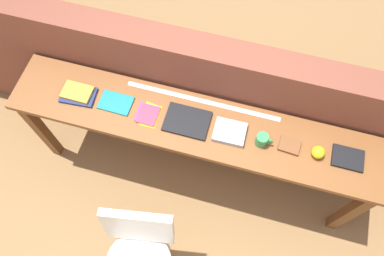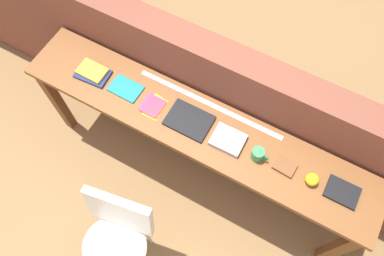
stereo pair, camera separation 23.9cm
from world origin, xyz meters
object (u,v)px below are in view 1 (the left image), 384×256
book_stack_leftmost (78,94)px  sports_ball_small (318,152)px  chair_white_moulded (139,251)px  leather_journal_brown (289,146)px  mug (262,140)px  pamphlet_pile_colourful (149,114)px  magazine_cycling (116,103)px  book_open_centre (187,121)px  book_repair_rightmost (348,158)px

book_stack_leftmost → sports_ball_small: bearing=-0.0°
chair_white_moulded → leather_journal_brown: bearing=47.0°
book_stack_leftmost → leather_journal_brown: book_stack_leftmost is taller
mug → pamphlet_pile_colourful: bearing=-179.9°
chair_white_moulded → magazine_cycling: 0.98m
leather_journal_brown → sports_ball_small: 0.18m
pamphlet_pile_colourful → mug: bearing=0.1°
chair_white_moulded → sports_ball_small: (0.94, 0.81, 0.39)m
chair_white_moulded → pamphlet_pile_colourful: bearing=101.3°
chair_white_moulded → leather_journal_brown: 1.18m
chair_white_moulded → pamphlet_pile_colourful: (-0.16, 0.80, 0.36)m
book_open_centre → chair_white_moulded: bearing=-96.8°
book_repair_rightmost → chair_white_moulded: bearing=-143.8°
book_open_centre → leather_journal_brown: leather_journal_brown is taller
chair_white_moulded → book_open_centre: size_ratio=3.08×
magazine_cycling → book_repair_rightmost: 1.52m
chair_white_moulded → leather_journal_brown: size_ratio=6.86×
book_stack_leftmost → sports_ball_small: 1.60m
pamphlet_pile_colourful → book_repair_rightmost: bearing=1.7°
leather_journal_brown → sports_ball_small: size_ratio=1.60×
mug → book_stack_leftmost: bearing=179.4°
book_open_centre → mug: mug is taller
pamphlet_pile_colourful → book_repair_rightmost: 1.29m
sports_ball_small → book_repair_rightmost: sports_ball_small is taller
magazine_cycling → book_stack_leftmost: bearing=-176.9°
book_open_centre → sports_ball_small: (0.84, -0.00, 0.03)m
pamphlet_pile_colourful → book_open_centre: book_open_centre is taller
book_stack_leftmost → book_repair_rightmost: bearing=0.7°
magazine_cycling → sports_ball_small: sports_ball_small is taller
pamphlet_pile_colourful → book_repair_rightmost: book_repair_rightmost is taller
book_open_centre → leather_journal_brown: 0.67m
chair_white_moulded → leather_journal_brown: leather_journal_brown is taller
book_stack_leftmost → leather_journal_brown: 1.43m
book_repair_rightmost → mug: bearing=-176.4°
book_stack_leftmost → magazine_cycling: book_stack_leftmost is taller
pamphlet_pile_colourful → mug: mug is taller
book_open_centre → book_stack_leftmost: bearing=-179.7°
book_stack_leftmost → pamphlet_pile_colourful: (0.50, -0.01, -0.01)m
book_repair_rightmost → leather_journal_brown: bearing=-178.0°
chair_white_moulded → book_stack_leftmost: size_ratio=3.72×
mug → leather_journal_brown: 0.18m
book_open_centre → mug: bearing=-1.8°
book_open_centre → sports_ball_small: bearing=-0.2°
sports_ball_small → book_open_centre: bearing=179.7°
sports_ball_small → chair_white_moulded: bearing=-139.2°
magazine_cycling → book_open_centre: (0.50, -0.01, 0.00)m
book_stack_leftmost → pamphlet_pile_colourful: size_ratio=1.33×
magazine_cycling → pamphlet_pile_colourful: same height
chair_white_moulded → book_stack_leftmost: bearing=129.2°
magazine_cycling → pamphlet_pile_colourful: 0.24m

